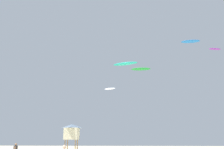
% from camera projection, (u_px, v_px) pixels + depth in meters
% --- Properties ---
extents(lifeguard_tower, '(2.30, 2.30, 4.15)m').
position_uv_depth(lifeguard_tower, '(72.00, 132.00, 35.90)').
color(lifeguard_tower, '#8C704C').
rests_on(lifeguard_tower, ground).
extents(kite_aloft_0, '(3.52, 1.37, 0.50)m').
position_uv_depth(kite_aloft_0, '(190.00, 41.00, 44.74)').
color(kite_aloft_0, blue).
extents(kite_aloft_1, '(4.01, 1.30, 0.57)m').
position_uv_depth(kite_aloft_1, '(141.00, 69.00, 48.99)').
color(kite_aloft_1, green).
extents(kite_aloft_3, '(3.19, 1.80, 0.36)m').
position_uv_depth(kite_aloft_3, '(125.00, 64.00, 29.01)').
color(kite_aloft_3, '#19B29E').
extents(kite_aloft_4, '(2.26, 1.25, 0.55)m').
position_uv_depth(kite_aloft_4, '(110.00, 89.00, 45.19)').
color(kite_aloft_4, white).
extents(kite_aloft_6, '(2.78, 1.36, 0.32)m').
position_uv_depth(kite_aloft_6, '(215.00, 49.00, 50.41)').
color(kite_aloft_6, purple).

